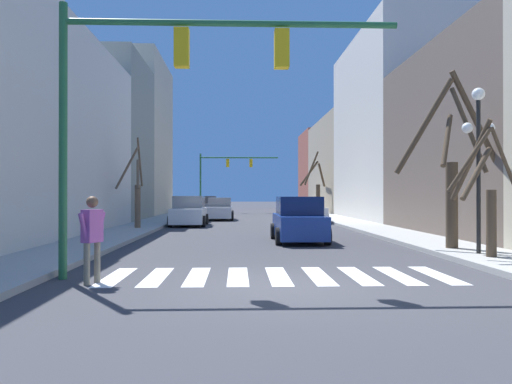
# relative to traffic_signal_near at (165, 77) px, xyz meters

# --- Properties ---
(ground_plane) EXTENTS (240.00, 240.00, 0.00)m
(ground_plane) POSITION_rel_traffic_signal_near_xyz_m (2.48, -1.07, -4.37)
(ground_plane) COLOR #38383D
(building_row_left) EXTENTS (6.00, 45.84, 13.53)m
(building_row_left) POSITION_rel_traffic_signal_near_xyz_m (-7.86, 17.80, 1.06)
(building_row_left) COLOR beige
(building_row_left) RESTS_ON ground_plane
(building_row_right) EXTENTS (6.00, 63.77, 13.95)m
(building_row_right) POSITION_rel_traffic_signal_near_xyz_m (12.82, 23.16, 1.27)
(building_row_right) COLOR #BCB299
(building_row_right) RESTS_ON ground_plane
(crosswalk_stripes) EXTENTS (7.65, 2.60, 0.01)m
(crosswalk_stripes) POSITION_rel_traffic_signal_near_xyz_m (2.48, 0.24, -4.37)
(crosswalk_stripes) COLOR white
(crosswalk_stripes) RESTS_ON ground_plane
(traffic_signal_near) EXTENTS (7.37, 0.28, 5.97)m
(traffic_signal_near) POSITION_rel_traffic_signal_near_xyz_m (0.00, 0.00, 0.00)
(traffic_signal_near) COLOR #236038
(traffic_signal_near) RESTS_ON ground_plane
(traffic_signal_far) EXTENTS (7.98, 0.28, 5.99)m
(traffic_signal_far) POSITION_rel_traffic_signal_near_xyz_m (0.22, 39.81, 0.05)
(traffic_signal_far) COLOR #236038
(traffic_signal_far) RESTS_ON ground_plane
(street_lamp_right_corner) EXTENTS (0.95, 0.36, 4.71)m
(street_lamp_right_corner) POSITION_rel_traffic_signal_near_xyz_m (8.42, 3.03, -0.91)
(street_lamp_right_corner) COLOR black
(street_lamp_right_corner) RESTS_ON sidewalk_right
(car_driving_toward_lane) EXTENTS (1.97, 4.42, 1.68)m
(car_driving_toward_lane) POSITION_rel_traffic_signal_near_xyz_m (6.29, 21.67, -3.59)
(car_driving_toward_lane) COLOR silver
(car_driving_toward_lane) RESTS_ON ground_plane
(car_parked_right_far) EXTENTS (2.09, 4.41, 1.74)m
(car_parked_right_far) POSITION_rel_traffic_signal_near_xyz_m (-1.28, 18.43, -3.56)
(car_parked_right_far) COLOR white
(car_parked_right_far) RESTS_ON ground_plane
(car_parked_right_mid) EXTENTS (2.06, 4.13, 1.66)m
(car_parked_right_mid) POSITION_rel_traffic_signal_near_xyz_m (6.25, 31.34, -3.60)
(car_parked_right_mid) COLOR gray
(car_parked_right_mid) RESTS_ON ground_plane
(car_parked_right_near) EXTENTS (1.99, 4.18, 1.75)m
(car_parked_right_near) POSITION_rel_traffic_signal_near_xyz_m (3.94, 8.32, -3.56)
(car_parked_right_near) COLOR navy
(car_parked_right_near) RESTS_ON ground_plane
(car_parked_left_near) EXTENTS (2.06, 4.21, 1.69)m
(car_parked_left_near) POSITION_rel_traffic_signal_near_xyz_m (-1.29, 36.31, -3.58)
(car_parked_left_near) COLOR gray
(car_parked_left_near) RESTS_ON ground_plane
(car_driving_away_lane) EXTENTS (1.98, 4.41, 1.61)m
(car_driving_away_lane) POSITION_rel_traffic_signal_near_xyz_m (0.29, 25.18, -3.62)
(car_driving_away_lane) COLOR silver
(car_driving_away_lane) RESTS_ON ground_plane
(pedestrian_near_right_corner) EXTENTS (0.41, 0.73, 1.79)m
(pedestrian_near_right_corner) POSITION_rel_traffic_signal_near_xyz_m (-1.39, -0.60, -3.31)
(pedestrian_near_right_corner) COLOR #7A705B
(pedestrian_near_right_corner) RESTS_ON ground_plane
(street_tree_left_mid) EXTENTS (2.23, 1.95, 3.75)m
(street_tree_left_mid) POSITION_rel_traffic_signal_near_xyz_m (8.25, 2.36, -2.49)
(street_tree_left_mid) COLOR #473828
(street_tree_left_mid) RESTS_ON sidewalk_right
(street_tree_right_mid) EXTENTS (3.53, 1.78, 5.61)m
(street_tree_right_mid) POSITION_rel_traffic_signal_near_xyz_m (8.31, 4.51, -1.72)
(street_tree_right_mid) COLOR #473828
(street_tree_right_mid) RESTS_ON sidewalk_right
(street_tree_right_far) EXTENTS (2.56, 1.87, 5.61)m
(street_tree_right_far) POSITION_rel_traffic_signal_near_xyz_m (8.73, 34.16, -1.88)
(street_tree_right_far) COLOR #473828
(street_tree_right_far) RESTS_ON sidewalk_right
(street_tree_right_near) EXTENTS (1.40, 2.45, 4.58)m
(street_tree_right_near) POSITION_rel_traffic_signal_near_xyz_m (-3.54, 14.54, -2.47)
(street_tree_right_near) COLOR brown
(street_tree_right_near) RESTS_ON sidewalk_left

